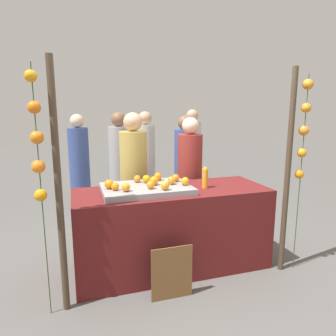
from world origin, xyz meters
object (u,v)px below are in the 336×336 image
(stall_counter, at_px, (172,229))
(vendor_left, at_px, (134,185))
(juice_bottle, at_px, (205,178))
(chalkboard_sign, at_px, (172,273))
(orange_0, at_px, (154,181))
(orange_1, at_px, (115,186))
(vendor_right, at_px, (190,183))

(stall_counter, height_order, vendor_left, vendor_left)
(juice_bottle, height_order, chalkboard_sign, juice_bottle)
(stall_counter, height_order, orange_0, orange_0)
(stall_counter, height_order, juice_bottle, juice_bottle)
(stall_counter, xyz_separation_m, chalkboard_sign, (-0.18, -0.54, -0.19))
(stall_counter, xyz_separation_m, orange_1, (-0.60, -0.08, 0.53))
(juice_bottle, relative_size, vendor_left, 0.13)
(chalkboard_sign, bearing_deg, orange_1, 131.84)
(stall_counter, relative_size, orange_1, 26.46)
(juice_bottle, bearing_deg, chalkboard_sign, -136.63)
(stall_counter, xyz_separation_m, orange_0, (-0.19, 0.01, 0.54))
(vendor_right, bearing_deg, stall_counter, -123.95)
(stall_counter, relative_size, vendor_left, 1.22)
(stall_counter, distance_m, orange_0, 0.57)
(stall_counter, bearing_deg, vendor_left, 111.90)
(chalkboard_sign, bearing_deg, stall_counter, 71.29)
(orange_1, height_order, vendor_left, vendor_left)
(chalkboard_sign, distance_m, vendor_right, 1.48)
(juice_bottle, relative_size, vendor_right, 0.14)
(stall_counter, distance_m, juice_bottle, 0.64)
(orange_0, distance_m, vendor_left, 0.70)
(orange_0, xyz_separation_m, vendor_left, (-0.08, 0.67, -0.20))
(chalkboard_sign, bearing_deg, vendor_right, 62.22)
(orange_0, relative_size, juice_bottle, 0.41)
(orange_1, distance_m, vendor_left, 0.84)
(stall_counter, height_order, chalkboard_sign, stall_counter)
(vendor_left, bearing_deg, chalkboard_sign, -85.84)
(orange_1, height_order, chalkboard_sign, orange_1)
(vendor_left, distance_m, vendor_right, 0.74)
(orange_1, distance_m, juice_bottle, 0.95)
(vendor_left, bearing_deg, vendor_right, 1.41)
(orange_0, distance_m, orange_1, 0.41)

